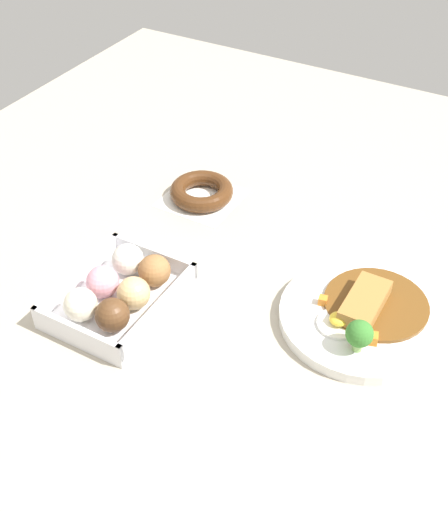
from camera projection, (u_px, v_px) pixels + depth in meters
ground_plane at (270, 288)px, 1.05m from camera, size 1.60×1.60×0.00m
curry_plate at (362, 317)px, 0.98m from camera, size 0.25×0.25×0.07m
donut_box at (119, 292)px, 1.00m from camera, size 0.20×0.16×0.06m
chocolate_ring_donut at (202, 192)px, 1.22m from camera, size 0.14×0.14×0.03m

